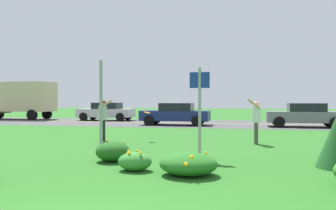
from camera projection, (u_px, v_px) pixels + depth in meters
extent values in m
plane|color=#26601E|center=(199.00, 140.00, 14.15)|extent=(120.00, 120.00, 0.00)
cube|color=#424244|center=(219.00, 124.00, 24.35)|extent=(120.00, 8.85, 0.01)
cube|color=yellow|center=(219.00, 123.00, 24.35)|extent=(120.00, 0.16, 0.00)
ellipsoid|color=#1E5619|center=(113.00, 151.00, 9.17)|extent=(0.88, 0.95, 0.53)
sphere|color=orange|center=(124.00, 143.00, 9.26)|extent=(0.06, 0.06, 0.06)
sphere|color=orange|center=(124.00, 147.00, 9.27)|extent=(0.09, 0.09, 0.09)
sphere|color=orange|center=(99.00, 149.00, 8.99)|extent=(0.08, 0.08, 0.08)
sphere|color=orange|center=(110.00, 145.00, 9.25)|extent=(0.07, 0.07, 0.07)
sphere|color=orange|center=(109.00, 144.00, 9.07)|extent=(0.05, 0.05, 0.05)
sphere|color=orange|center=(107.00, 141.00, 9.09)|extent=(0.05, 0.05, 0.05)
ellipsoid|color=#23661E|center=(188.00, 164.00, 7.45)|extent=(1.25, 1.13, 0.48)
sphere|color=yellow|center=(181.00, 160.00, 7.53)|extent=(0.05, 0.05, 0.05)
sphere|color=yellow|center=(186.00, 164.00, 6.92)|extent=(0.09, 0.09, 0.09)
sphere|color=yellow|center=(192.00, 157.00, 6.94)|extent=(0.09, 0.09, 0.09)
sphere|color=yellow|center=(164.00, 163.00, 7.38)|extent=(0.06, 0.06, 0.06)
sphere|color=yellow|center=(206.00, 153.00, 7.75)|extent=(0.06, 0.06, 0.06)
ellipsoid|color=#337F2D|center=(135.00, 162.00, 7.93)|extent=(0.78, 0.63, 0.42)
sphere|color=yellow|center=(140.00, 153.00, 7.76)|extent=(0.07, 0.07, 0.07)
sphere|color=yellow|center=(129.00, 151.00, 7.99)|extent=(0.07, 0.07, 0.07)
sphere|color=yellow|center=(128.00, 154.00, 8.08)|extent=(0.09, 0.09, 0.09)
sphere|color=yellow|center=(137.00, 151.00, 8.13)|extent=(0.07, 0.07, 0.07)
sphere|color=yellow|center=(140.00, 159.00, 7.95)|extent=(0.05, 0.05, 0.05)
sphere|color=yellow|center=(138.00, 161.00, 7.86)|extent=(0.07, 0.07, 0.07)
sphere|color=yellow|center=(129.00, 153.00, 7.82)|extent=(0.07, 0.07, 0.07)
cube|color=#93969B|center=(101.00, 105.00, 11.23)|extent=(0.07, 0.10, 2.91)
cube|color=#93969B|center=(200.00, 113.00, 9.70)|extent=(0.07, 0.10, 2.52)
cube|color=navy|center=(200.00, 80.00, 9.66)|extent=(0.56, 0.03, 0.44)
cylinder|color=#B2B2B7|center=(103.00, 113.00, 14.01)|extent=(0.34, 0.34, 0.58)
sphere|color=tan|center=(103.00, 103.00, 14.01)|extent=(0.21, 0.21, 0.21)
cylinder|color=black|center=(104.00, 130.00, 14.10)|extent=(0.14, 0.14, 0.81)
cylinder|color=black|center=(102.00, 130.00, 13.94)|extent=(0.14, 0.14, 0.81)
cylinder|color=tan|center=(107.00, 103.00, 14.18)|extent=(0.51, 0.10, 0.36)
cylinder|color=tan|center=(101.00, 114.00, 13.81)|extent=(0.11, 0.09, 0.55)
cylinder|color=red|center=(103.00, 102.00, 14.01)|extent=(0.22, 0.22, 0.07)
cylinder|color=red|center=(105.00, 103.00, 13.99)|extent=(0.14, 0.14, 0.02)
cylinder|color=silver|center=(256.00, 115.00, 12.80)|extent=(0.34, 0.34, 0.57)
sphere|color=tan|center=(256.00, 104.00, 12.80)|extent=(0.21, 0.21, 0.21)
cylinder|color=#4C4742|center=(256.00, 133.00, 12.73)|extent=(0.14, 0.14, 0.80)
cylinder|color=#4C4742|center=(256.00, 133.00, 12.89)|extent=(0.14, 0.14, 0.80)
cylinder|color=tan|center=(254.00, 104.00, 12.62)|extent=(0.48, 0.10, 0.39)
cylinder|color=tan|center=(255.00, 115.00, 13.00)|extent=(0.11, 0.09, 0.54)
cylinder|color=orange|center=(147.00, 113.00, 13.93)|extent=(0.27, 0.27, 0.08)
torus|color=orange|center=(147.00, 113.00, 13.93)|extent=(0.27, 0.27, 0.08)
cube|color=slate|center=(304.00, 117.00, 21.23)|extent=(4.50, 1.82, 0.66)
cube|color=black|center=(306.00, 108.00, 21.20)|extent=(2.10, 1.64, 0.52)
cylinder|color=black|center=(279.00, 122.00, 20.71)|extent=(0.66, 0.22, 0.66)
cylinder|color=black|center=(277.00, 120.00, 22.44)|extent=(0.66, 0.22, 0.66)
cylinder|color=black|center=(335.00, 123.00, 20.03)|extent=(0.66, 0.22, 0.66)
cylinder|color=black|center=(328.00, 121.00, 21.77)|extent=(0.66, 0.22, 0.66)
cube|color=navy|center=(175.00, 116.00, 23.00)|extent=(4.50, 1.82, 0.66)
cube|color=black|center=(177.00, 107.00, 22.97)|extent=(2.10, 1.64, 0.52)
cylinder|color=black|center=(149.00, 120.00, 22.47)|extent=(0.66, 0.22, 0.66)
cylinder|color=black|center=(156.00, 119.00, 24.21)|extent=(0.66, 0.22, 0.66)
cylinder|color=black|center=(197.00, 121.00, 21.79)|extent=(0.66, 0.22, 0.66)
cylinder|color=black|center=(200.00, 120.00, 23.53)|extent=(0.66, 0.22, 0.66)
cube|color=#B7BABF|center=(106.00, 113.00, 28.32)|extent=(4.50, 1.82, 0.66)
cube|color=black|center=(107.00, 106.00, 28.29)|extent=(2.10, 1.64, 0.52)
cylinder|color=black|center=(83.00, 117.00, 27.79)|extent=(0.66, 0.22, 0.66)
cylinder|color=black|center=(93.00, 116.00, 29.53)|extent=(0.66, 0.22, 0.66)
cylinder|color=black|center=(120.00, 117.00, 27.11)|extent=(0.66, 0.22, 0.66)
cylinder|color=black|center=(128.00, 116.00, 28.85)|extent=(0.66, 0.22, 0.66)
cube|color=#CCBC8C|center=(26.00, 97.00, 29.90)|extent=(4.60, 2.30, 2.50)
cylinder|color=black|center=(32.00, 115.00, 28.56)|extent=(0.88, 0.26, 0.88)
cylinder|color=black|center=(47.00, 114.00, 30.71)|extent=(0.88, 0.26, 0.88)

